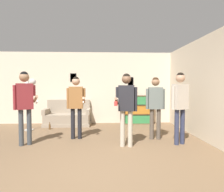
% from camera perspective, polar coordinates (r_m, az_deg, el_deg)
% --- Properties ---
extents(ground_plane, '(20.00, 20.00, 0.00)m').
position_cam_1_polar(ground_plane, '(3.38, -7.07, -21.83)').
color(ground_plane, brown).
extents(wall_back, '(8.07, 0.08, 2.70)m').
position_cam_1_polar(wall_back, '(7.66, -4.38, 2.33)').
color(wall_back, beige).
rests_on(wall_back, ground_plane).
extents(wall_right, '(0.06, 6.96, 2.70)m').
position_cam_1_polar(wall_right, '(5.95, 23.58, 1.98)').
color(wall_right, beige).
rests_on(wall_right, ground_plane).
extents(couch, '(1.62, 0.80, 0.91)m').
position_cam_1_polar(couch, '(7.44, -12.55, -5.89)').
color(couch, gray).
rests_on(couch, ground_plane).
extents(bookshelf, '(1.17, 0.30, 1.06)m').
position_cam_1_polar(bookshelf, '(7.60, 7.39, -3.90)').
color(bookshelf, brown).
rests_on(bookshelf, ground_plane).
extents(floor_lamp, '(0.42, 0.45, 1.66)m').
position_cam_1_polar(floor_lamp, '(6.86, -22.79, 1.76)').
color(floor_lamp, '#ADA89E').
rests_on(floor_lamp, ground_plane).
extents(person_player_foreground_left, '(0.60, 0.39, 1.76)m').
position_cam_1_polar(person_player_foreground_left, '(5.15, -23.69, -0.96)').
color(person_player_foreground_left, '#3D4247').
rests_on(person_player_foreground_left, ground_plane).
extents(person_player_foreground_center, '(0.50, 0.44, 1.67)m').
position_cam_1_polar(person_player_foreground_center, '(5.41, -10.23, -1.34)').
color(person_player_foreground_center, black).
rests_on(person_player_foreground_center, ground_plane).
extents(person_watcher_holding_cup, '(0.54, 0.41, 1.71)m').
position_cam_1_polar(person_watcher_holding_cup, '(4.63, 4.13, -1.64)').
color(person_watcher_holding_cup, '#B7AD99').
rests_on(person_watcher_holding_cup, ground_plane).
extents(person_spectator_near_bookshelf, '(0.50, 0.24, 1.65)m').
position_cam_1_polar(person_spectator_near_bookshelf, '(5.39, 12.29, -1.53)').
color(person_spectator_near_bookshelf, brown).
rests_on(person_spectator_near_bookshelf, ground_plane).
extents(person_spectator_far_right, '(0.47, 0.32, 1.74)m').
position_cam_1_polar(person_spectator_far_right, '(5.07, 18.86, -1.11)').
color(person_spectator_far_right, '#2D334C').
rests_on(person_spectator_far_right, ground_plane).
extents(bottle_on_floor, '(0.06, 0.06, 0.24)m').
position_cam_1_polar(bottle_on_floor, '(6.91, -17.37, -8.34)').
color(bottle_on_floor, brown).
rests_on(bottle_on_floor, ground_plane).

